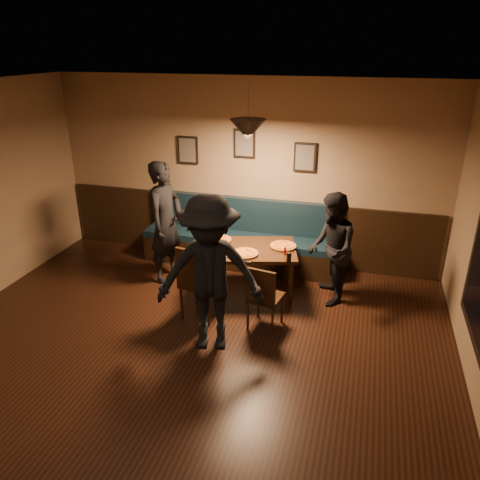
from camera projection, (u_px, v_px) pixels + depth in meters
The scene contains 23 objects.
floor at pixel (149, 404), 4.51m from camera, with size 7.00×7.00×0.00m, color black.
ceiling at pixel (120, 105), 3.42m from camera, with size 7.00×7.00×0.00m, color silver.
wall_back at pixel (245, 173), 7.06m from camera, with size 6.00×6.00×0.00m, color #8C704F.
wainscot at pixel (244, 229), 7.39m from camera, with size 5.88×0.06×1.00m, color black.
booth_bench at pixel (240, 235), 7.15m from camera, with size 3.00×0.60×1.00m, color #0F232D, non-canonical shape.
picture_left at pixel (188, 150), 7.14m from camera, with size 0.32×0.04×0.42m, color black.
picture_center at pixel (245, 143), 6.86m from camera, with size 0.32×0.04×0.42m, color black.
picture_right at pixel (305, 157), 6.69m from camera, with size 0.32×0.04×0.42m, color black.
pendant_lamp at pixel (248, 130), 5.62m from camera, with size 0.44×0.44×0.25m, color black.
dining_table at pixel (247, 271), 6.36m from camera, with size 1.29×0.83×0.69m, color black.
chair_near_left at pixel (201, 281), 5.79m from camera, with size 0.44×0.44×0.99m, color black, non-canonical shape.
chair_near_right at pixel (265, 296), 5.59m from camera, with size 0.37×0.37×0.84m, color black, non-canonical shape.
diner_left at pixel (166, 223), 6.57m from camera, with size 0.64×0.42×1.76m, color black.
diner_right at pixel (331, 249), 6.05m from camera, with size 0.73×0.57×1.50m, color black.
diner_front at pixel (210, 274), 5.05m from camera, with size 1.17×0.67×1.81m, color black.
pizza_a at pixel (219, 240), 6.44m from camera, with size 0.33×0.33×0.04m, color orange.
pizza_b at pixel (245, 253), 6.03m from camera, with size 0.34×0.34×0.04m, color orange.
pizza_c at pixel (283, 246), 6.24m from camera, with size 0.35×0.35×0.04m, color #C35F24.
soda_glass at pixel (289, 258), 5.80m from camera, with size 0.06×0.06×0.13m, color black.
tabasco_bottle at pixel (285, 250), 6.01m from camera, with size 0.03×0.03×0.12m, color #A00509.
napkin_a at pixel (213, 237), 6.57m from camera, with size 0.15×0.15×0.01m, color #1D6E22.
napkin_b at pixel (203, 251), 6.13m from camera, with size 0.14×0.14×0.01m, color #1D6C33.
cutlery_set at pixel (237, 260), 5.89m from camera, with size 0.02×0.21×0.00m, color #B6B7BB.
Camera 1 is at (1.81, -3.16, 3.23)m, focal length 34.95 mm.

